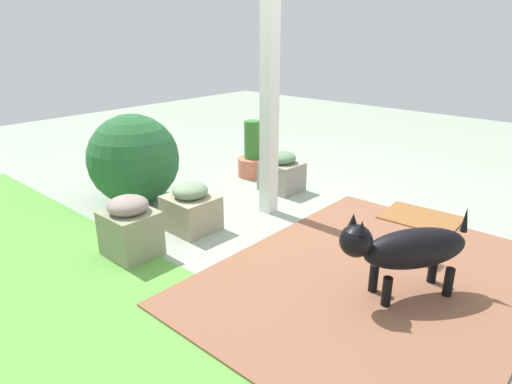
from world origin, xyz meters
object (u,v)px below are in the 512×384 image
Objects in this scene: stone_planter_far at (130,228)px; dog at (406,249)px; terracotta_pot_tall at (252,157)px; doormat at (421,219)px; stone_planter_nearest at (282,173)px; stone_planter_mid at (191,208)px; porch_pillar at (270,77)px; round_shrub at (134,159)px.

stone_planter_far is 0.59× the size of dog.
doormat is (-1.89, -0.06, -0.20)m from terracotta_pot_tall.
stone_planter_nearest is at bearing 8.53° from doormat.
doormat is (-1.33, -1.41, -0.17)m from stone_planter_mid.
doormat is (-1.11, -0.71, -1.16)m from porch_pillar.
stone_planter_nearest is 1.43m from round_shrub.
stone_planter_mid is at bearing 72.66° from porch_pillar.
terracotta_pot_tall is 0.81× the size of dog.
stone_planter_nearest is 1.21m from stone_planter_mid.
porch_pillar is at bearing -148.65° from round_shrub.
stone_planter_nearest is 0.65× the size of terracotta_pot_tall.
doormat is at bearing -123.58° from stone_planter_far.
round_shrub reaches higher than stone_planter_nearest.
stone_planter_far is (0.21, 1.28, -0.96)m from porch_pillar.
terracotta_pot_tall is 1.91m from doormat.
stone_planter_far is 1.09m from round_shrub.
dog reaches higher than stone_planter_mid.
stone_planter_far is at bearing 91.39° from stone_planter_nearest.
round_shrub is 1.09× the size of dog.
porch_pillar is 1.46m from round_shrub.
stone_planter_mid is 0.48× the size of round_shrub.
porch_pillar is 1.14m from stone_planter_nearest.
porch_pillar is at bearing 32.43° from doormat.
porch_pillar reaches higher than terracotta_pot_tall.
dog is at bearing 107.02° from doormat.
terracotta_pot_tall is (-0.29, -1.30, -0.20)m from round_shrub.
stone_planter_mid is 1.47m from terracotta_pot_tall.
stone_planter_nearest is 0.89× the size of stone_planter_far.
porch_pillar is at bearing -18.69° from dog.
round_shrub is at bearing 3.39° from dog.
terracotta_pot_tall reaches higher than stone_planter_mid.
round_shrub is at bearing -36.06° from stone_planter_far.
stone_planter_far reaches higher than stone_planter_mid.
porch_pillar is 3.09× the size of dog.
terracotta_pot_tall is 1.01× the size of doormat.
dog reaches higher than stone_planter_nearest.
terracotta_pot_tall is at bearing -73.45° from stone_planter_far.
round_shrub is at bearing 77.47° from terracotta_pot_tall.
stone_planter_mid is 0.89× the size of stone_planter_far.
stone_planter_mid is (0.22, 0.71, -0.99)m from porch_pillar.
porch_pillar is at bearing -107.34° from stone_planter_mid.
stone_planter_nearest is at bearing -88.61° from stone_planter_far.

